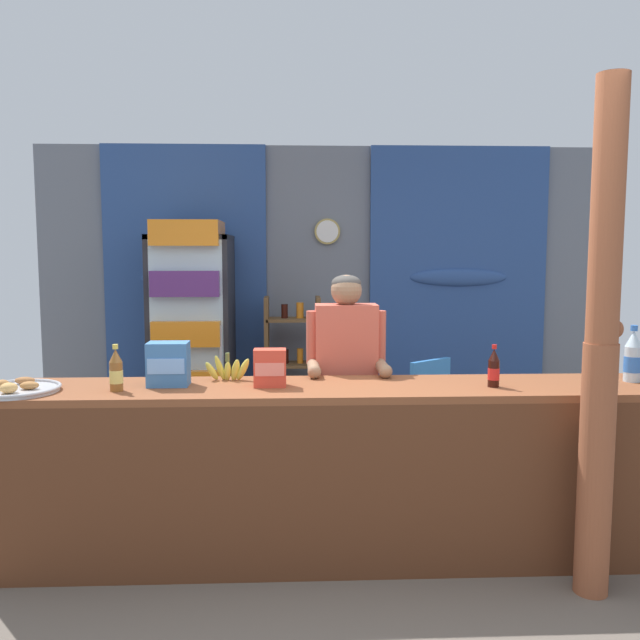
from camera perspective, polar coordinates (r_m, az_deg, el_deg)
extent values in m
plane|color=#665B51|center=(4.56, 1.18, -15.71)|extent=(7.31, 7.31, 0.00)
cube|color=slate|center=(5.99, 0.15, 2.37)|extent=(5.03, 0.12, 2.62)
cube|color=#2D4C89|center=(5.96, -11.59, 4.62)|extent=(1.43, 0.04, 2.12)
ellipsoid|color=#2D4C89|center=(5.95, -11.60, 3.60)|extent=(0.79, 0.10, 0.16)
cube|color=#2D4C89|center=(6.08, 11.90, 4.64)|extent=(1.60, 0.04, 2.12)
ellipsoid|color=#2D4C89|center=(6.06, 11.93, 3.64)|extent=(0.88, 0.10, 0.16)
cylinder|color=tan|center=(5.91, 0.63, 7.70)|extent=(0.23, 0.03, 0.23)
cylinder|color=white|center=(5.89, 0.64, 7.71)|extent=(0.20, 0.01, 0.20)
cube|color=beige|center=(5.96, 5.88, 5.76)|extent=(0.24, 0.02, 0.18)
cube|color=brown|center=(3.59, 2.37, -6.02)|extent=(3.77, 0.59, 0.04)
cube|color=brown|center=(3.46, 2.73, -14.77)|extent=(3.77, 0.04, 0.92)
cube|color=brown|center=(4.02, -25.58, -12.39)|extent=(0.08, 0.53, 0.92)
cylinder|color=#995133|center=(3.55, 22.82, -11.92)|extent=(0.17, 0.17, 1.25)
cylinder|color=#995133|center=(3.39, 23.69, 8.67)|extent=(0.15, 0.15, 1.25)
ellipsoid|color=#995133|center=(3.44, 24.41, -0.72)|extent=(0.06, 0.05, 0.08)
cube|color=#232328|center=(5.90, -10.51, -1.68)|extent=(0.65, 0.04, 1.82)
cube|color=#232328|center=(5.65, -14.03, -2.10)|extent=(0.04, 0.66, 1.82)
cube|color=#232328|center=(5.56, -7.82, -2.11)|extent=(0.04, 0.66, 1.82)
cube|color=#232328|center=(5.54, -11.14, 7.04)|extent=(0.65, 0.66, 0.04)
cube|color=#232328|center=(5.78, -10.78, -10.67)|extent=(0.65, 0.66, 0.08)
cube|color=silver|center=(5.27, -11.47, -2.06)|extent=(0.59, 0.02, 1.66)
cylinder|color=#B7B7BC|center=(5.21, -8.62, -2.65)|extent=(0.02, 0.02, 0.40)
cube|color=silver|center=(5.66, -10.88, -5.79)|extent=(0.57, 0.58, 0.02)
cube|color=orange|center=(5.50, -11.11, -4.96)|extent=(0.53, 0.54, 0.20)
cube|color=silver|center=(5.59, -10.96, -1.85)|extent=(0.57, 0.58, 0.02)
cube|color=orange|center=(5.44, -11.19, -0.90)|extent=(0.53, 0.54, 0.20)
cube|color=silver|center=(5.55, -11.04, 2.16)|extent=(0.57, 0.58, 0.02)
cube|color=#56286B|center=(5.41, -11.27, 3.23)|extent=(0.53, 0.54, 0.20)
cube|color=silver|center=(5.54, -11.12, 6.21)|extent=(0.57, 0.58, 0.02)
cube|color=orange|center=(5.41, -11.36, 7.38)|extent=(0.53, 0.54, 0.20)
cube|color=brown|center=(5.68, -4.63, -4.53)|extent=(0.04, 0.28, 1.30)
cube|color=brown|center=(5.68, -0.18, -4.51)|extent=(0.04, 0.28, 1.30)
cube|color=brown|center=(5.61, -2.42, 0.04)|extent=(0.44, 0.28, 0.02)
cylinder|color=black|center=(5.61, -3.10, 0.77)|extent=(0.06, 0.06, 0.12)
cylinder|color=orange|center=(5.61, -1.75, 0.85)|extent=(0.06, 0.06, 0.13)
cube|color=brown|center=(5.67, -2.40, -3.88)|extent=(0.44, 0.28, 0.02)
cylinder|color=black|center=(5.66, -3.08, -3.17)|extent=(0.07, 0.07, 0.12)
cylinder|color=orange|center=(5.66, -1.74, -3.12)|extent=(0.05, 0.05, 0.13)
cube|color=brown|center=(5.75, -2.39, -7.71)|extent=(0.44, 0.28, 0.02)
cylinder|color=#56286B|center=(5.73, -3.05, -7.09)|extent=(0.06, 0.06, 0.11)
cylinder|color=orange|center=(5.73, -1.73, -7.06)|extent=(0.06, 0.06, 0.11)
cube|color=#3884D6|center=(5.30, 7.88, -7.66)|extent=(0.62, 0.62, 0.04)
cube|color=#3884D6|center=(5.13, 9.56, -5.65)|extent=(0.36, 0.28, 0.40)
cylinder|color=#3884D6|center=(5.62, 7.75, -9.19)|extent=(0.04, 0.04, 0.44)
cylinder|color=#3884D6|center=(5.36, 4.93, -9.92)|extent=(0.04, 0.04, 0.44)
cylinder|color=#3884D6|center=(5.38, 10.75, -9.94)|extent=(0.04, 0.04, 0.44)
cylinder|color=#3884D6|center=(5.10, 7.95, -10.77)|extent=(0.04, 0.04, 0.44)
cube|color=#3884D6|center=(5.42, 9.34, -6.08)|extent=(0.27, 0.34, 0.03)
cube|color=#3884D6|center=(5.14, 6.36, -6.72)|extent=(0.27, 0.34, 0.03)
cylinder|color=#28282D|center=(4.19, 1.12, -11.78)|extent=(0.11, 0.11, 0.82)
cylinder|color=#28282D|center=(4.20, 3.36, -11.73)|extent=(0.11, 0.11, 0.82)
cube|color=#D15B47|center=(4.04, 2.28, -2.49)|extent=(0.38, 0.20, 0.55)
sphere|color=#997051|center=(4.00, 2.30, 2.59)|extent=(0.19, 0.19, 0.19)
ellipsoid|color=#4C4742|center=(4.01, 2.30, 3.21)|extent=(0.18, 0.18, 0.10)
cylinder|color=#D15B47|center=(4.01, -0.63, -1.52)|extent=(0.08, 0.08, 0.32)
cylinder|color=#997051|center=(3.89, -0.55, -4.18)|extent=(0.07, 0.26, 0.07)
sphere|color=#997051|center=(3.76, -0.49, -4.53)|extent=(0.08, 0.08, 0.08)
cylinder|color=#D15B47|center=(4.05, 5.18, -1.48)|extent=(0.08, 0.08, 0.32)
cylinder|color=#997051|center=(3.93, 5.45, -4.12)|extent=(0.07, 0.26, 0.07)
sphere|color=#997051|center=(3.80, 5.72, -4.46)|extent=(0.08, 0.08, 0.08)
cylinder|color=silver|center=(4.07, 25.50, -3.48)|extent=(0.09, 0.09, 0.20)
cone|color=silver|center=(4.05, 25.59, -1.48)|extent=(0.09, 0.09, 0.09)
cylinder|color=blue|center=(4.05, 25.63, -0.63)|extent=(0.04, 0.04, 0.03)
cylinder|color=blue|center=(4.07, 25.50, -3.48)|extent=(0.09, 0.09, 0.09)
cylinder|color=brown|center=(3.59, -17.28, -4.72)|extent=(0.07, 0.07, 0.15)
cone|color=brown|center=(3.57, -17.33, -2.97)|extent=(0.07, 0.07, 0.07)
cylinder|color=#E5CC4C|center=(3.57, -17.36, -2.23)|extent=(0.03, 0.03, 0.02)
cylinder|color=#E5D166|center=(3.59, -17.28, -4.72)|extent=(0.07, 0.07, 0.07)
cylinder|color=black|center=(3.66, 14.84, -4.54)|extent=(0.06, 0.06, 0.14)
cone|color=black|center=(3.64, 14.89, -2.94)|extent=(0.06, 0.06, 0.06)
cylinder|color=red|center=(3.64, 14.91, -2.26)|extent=(0.03, 0.03, 0.02)
cylinder|color=red|center=(3.66, 14.84, -4.54)|extent=(0.06, 0.06, 0.06)
cube|color=#E5422D|center=(3.56, -4.37, -4.16)|extent=(0.17, 0.11, 0.20)
cube|color=#FF826D|center=(3.50, -4.40, -4.32)|extent=(0.16, 0.00, 0.07)
cube|color=#3D75B7|center=(3.66, -13.03, -3.74)|extent=(0.22, 0.15, 0.24)
cube|color=#7CB5F7|center=(3.58, -13.25, -3.95)|extent=(0.20, 0.00, 0.08)
cylinder|color=#BCBCC1|center=(3.76, -24.86, -5.59)|extent=(0.42, 0.42, 0.02)
torus|color=#BCBCC1|center=(3.76, -24.87, -5.38)|extent=(0.44, 0.44, 0.02)
ellipsoid|color=#B2753D|center=(3.72, -23.93, -5.21)|extent=(0.10, 0.06, 0.04)
ellipsoid|color=#A36638|center=(3.88, -24.26, -4.81)|extent=(0.11, 0.06, 0.04)
ellipsoid|color=#B2753D|center=(3.78, -25.89, -5.07)|extent=(0.07, 0.07, 0.05)
ellipsoid|color=tan|center=(3.67, -25.42, -5.35)|extent=(0.08, 0.08, 0.05)
ellipsoid|color=#DBCC42|center=(3.76, -9.38, -4.40)|extent=(0.09, 0.04, 0.12)
ellipsoid|color=#DBCC42|center=(3.78, -8.68, -4.14)|extent=(0.08, 0.03, 0.15)
ellipsoid|color=#DBCC42|center=(3.76, -8.03, -4.42)|extent=(0.04, 0.04, 0.12)
ellipsoid|color=#DBCC42|center=(3.76, -7.36, -4.35)|extent=(0.07, 0.03, 0.13)
ellipsoid|color=#DBCC42|center=(3.75, -6.70, -4.29)|extent=(0.10, 0.04, 0.14)
cylinder|color=olive|center=(3.75, -8.04, -3.23)|extent=(0.02, 0.02, 0.05)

